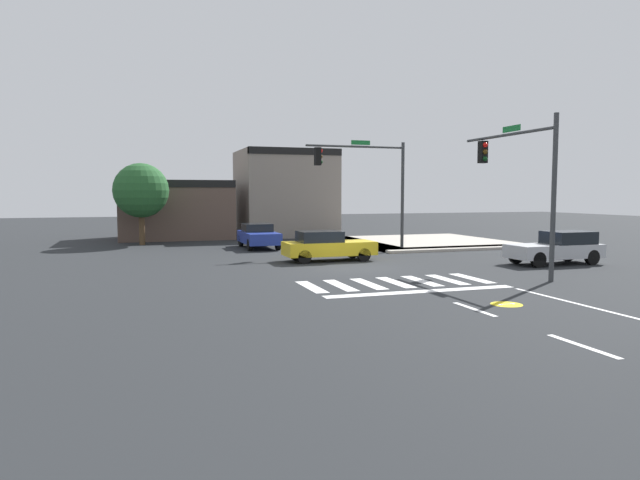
{
  "coord_description": "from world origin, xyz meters",
  "views": [
    {
      "loc": [
        -8.9,
        -22.85,
        3.21
      ],
      "look_at": [
        -1.49,
        -0.29,
        1.25
      ],
      "focal_mm": 31.68,
      "sensor_mm": 36.0,
      "label": 1
    }
  ],
  "objects_px": {
    "car_silver": "(558,248)",
    "roadside_tree": "(141,191)",
    "car_yellow": "(327,246)",
    "traffic_signal_southeast": "(519,168)",
    "car_blue": "(258,236)",
    "traffic_signal_northeast": "(367,174)"
  },
  "relations": [
    {
      "from": "car_silver",
      "to": "roadside_tree",
      "type": "xyz_separation_m",
      "value": [
        -17.86,
        15.96,
        2.63
      ]
    },
    {
      "from": "car_yellow",
      "to": "car_silver",
      "type": "height_order",
      "value": "car_silver"
    },
    {
      "from": "car_yellow",
      "to": "roadside_tree",
      "type": "bearing_deg",
      "value": 125.6
    },
    {
      "from": "traffic_signal_southeast",
      "to": "car_blue",
      "type": "relative_size",
      "value": 1.47
    },
    {
      "from": "traffic_signal_northeast",
      "to": "car_silver",
      "type": "distance_m",
      "value": 10.58
    },
    {
      "from": "traffic_signal_northeast",
      "to": "car_yellow",
      "type": "bearing_deg",
      "value": 44.7
    },
    {
      "from": "traffic_signal_northeast",
      "to": "roadside_tree",
      "type": "bearing_deg",
      "value": -34.3
    },
    {
      "from": "roadside_tree",
      "to": "car_silver",
      "type": "bearing_deg",
      "value": -41.79
    },
    {
      "from": "traffic_signal_northeast",
      "to": "car_silver",
      "type": "xyz_separation_m",
      "value": [
        6.06,
        -7.92,
        -3.54
      ]
    },
    {
      "from": "car_blue",
      "to": "car_yellow",
      "type": "height_order",
      "value": "car_yellow"
    },
    {
      "from": "car_blue",
      "to": "car_silver",
      "type": "distance_m",
      "value": 16.36
    },
    {
      "from": "traffic_signal_northeast",
      "to": "car_blue",
      "type": "xyz_separation_m",
      "value": [
        -5.3,
        3.85,
        -3.56
      ]
    },
    {
      "from": "car_blue",
      "to": "roadside_tree",
      "type": "relative_size",
      "value": 0.81
    },
    {
      "from": "traffic_signal_southeast",
      "to": "traffic_signal_northeast",
      "type": "height_order",
      "value": "traffic_signal_northeast"
    },
    {
      "from": "traffic_signal_southeast",
      "to": "car_blue",
      "type": "xyz_separation_m",
      "value": [
        -7.49,
        13.93,
        -3.47
      ]
    },
    {
      "from": "roadside_tree",
      "to": "traffic_signal_southeast",
      "type": "bearing_deg",
      "value": -52.35
    },
    {
      "from": "car_blue",
      "to": "roadside_tree",
      "type": "height_order",
      "value": "roadside_tree"
    },
    {
      "from": "car_yellow",
      "to": "roadside_tree",
      "type": "height_order",
      "value": "roadside_tree"
    },
    {
      "from": "car_silver",
      "to": "traffic_signal_northeast",
      "type": "bearing_deg",
      "value": -52.56
    },
    {
      "from": "traffic_signal_southeast",
      "to": "roadside_tree",
      "type": "xyz_separation_m",
      "value": [
        -13.99,
        18.13,
        -0.81
      ]
    },
    {
      "from": "car_yellow",
      "to": "roadside_tree",
      "type": "xyz_separation_m",
      "value": [
        -8.26,
        11.54,
        2.66
      ]
    },
    {
      "from": "car_silver",
      "to": "roadside_tree",
      "type": "relative_size",
      "value": 0.84
    }
  ]
}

